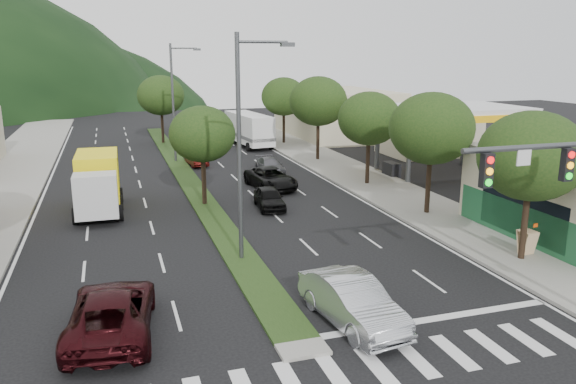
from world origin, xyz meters
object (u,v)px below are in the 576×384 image
object	(u,v)px
streetlight_near	(244,138)
box_truck	(98,185)
streetlight_mid	(175,97)
suv_maroon	(112,312)
a_frame_sign	(527,240)
tree_r_d	(318,101)
tree_r_e	(284,97)
tree_med_near	(202,134)
car_queue_c	(196,158)
tree_med_far	(161,95)
car_queue_d	(271,178)
tree_r_b	(432,128)
tree_r_a	(532,156)
motorhome	(249,129)
car_queue_b	(270,166)
tree_r_c	(369,119)
traffic_signal	(576,195)
car_queue_a	(269,198)
sedan_silver	(352,301)

from	to	relation	value
streetlight_near	box_truck	xyz separation A→B (m)	(-6.38, 10.70, -3.99)
streetlight_mid	suv_maroon	world-z (taller)	streetlight_mid
streetlight_near	a_frame_sign	size ratio (longest dim) A/B	6.57
tree_r_d	tree_r_e	xyz separation A→B (m)	(0.00, 10.00, -0.29)
tree_med_near	car_queue_c	bearing A→B (deg)	83.47
tree_med_far	car_queue_d	bearing A→B (deg)	-77.30
tree_r_b	streetlight_near	xyz separation A→B (m)	(-11.79, -4.00, 0.55)
tree_med_far	streetlight_near	distance (m)	36.01
tree_r_e	tree_r_a	bearing A→B (deg)	-90.00
tree_r_d	box_truck	distance (m)	21.70
car_queue_c	motorhome	size ratio (longest dim) A/B	0.43
tree_r_a	a_frame_sign	bearing A→B (deg)	32.68
car_queue_b	car_queue_c	size ratio (longest dim) A/B	1.10
car_queue_d	tree_r_c	bearing A→B (deg)	-16.37
tree_r_d	streetlight_mid	distance (m)	12.18
tree_r_d	streetlight_mid	bearing A→B (deg)	165.73
car_queue_d	a_frame_sign	distance (m)	18.31
streetlight_near	tree_med_near	bearing A→B (deg)	91.18
tree_med_near	car_queue_b	world-z (taller)	tree_med_near
traffic_signal	car_queue_c	distance (m)	33.75
traffic_signal	car_queue_c	size ratio (longest dim) A/B	1.88
tree_r_c	tree_med_far	xyz separation A→B (m)	(-12.00, 24.00, 0.26)
tree_med_near	streetlight_mid	world-z (taller)	streetlight_mid
car_queue_a	a_frame_sign	distance (m)	14.76
tree_med_near	box_truck	world-z (taller)	tree_med_near
tree_r_b	motorhome	size ratio (longest dim) A/B	0.79
car_queue_c	motorhome	distance (m)	11.05
tree_r_e	streetlight_near	bearing A→B (deg)	-110.23
car_queue_b	car_queue_c	world-z (taller)	car_queue_c
streetlight_near	car_queue_d	world-z (taller)	streetlight_near
suv_maroon	car_queue_c	bearing A→B (deg)	-97.59
tree_med_far	sedan_silver	bearing A→B (deg)	-87.05
streetlight_near	a_frame_sign	distance (m)	13.73
streetlight_near	box_truck	bearing A→B (deg)	120.81
tree_med_far	car_queue_b	size ratio (longest dim) A/B	1.70
traffic_signal	streetlight_mid	bearing A→B (deg)	104.33
tree_r_a	tree_r_d	bearing A→B (deg)	90.00
tree_med_near	car_queue_d	world-z (taller)	tree_med_near
tree_r_a	car_queue_a	distance (m)	15.30
car_queue_a	car_queue_d	distance (m)	5.23
traffic_signal	tree_r_c	xyz separation A→B (m)	(2.97, 21.54, 0.10)
tree_r_b	box_truck	xyz separation A→B (m)	(-18.18, 6.70, -3.45)
sedan_silver	tree_r_d	bearing A→B (deg)	63.80
tree_r_b	car_queue_d	world-z (taller)	tree_r_b
car_queue_b	car_queue_c	distance (m)	7.10
tree_r_d	tree_med_far	bearing A→B (deg)	130.60
tree_r_e	tree_med_near	xyz separation A→B (m)	(-12.00, -22.00, -0.46)
car_queue_c	a_frame_sign	bearing A→B (deg)	-72.54
car_queue_c	tree_r_b	bearing A→B (deg)	-66.23
traffic_signal	car_queue_c	world-z (taller)	traffic_signal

